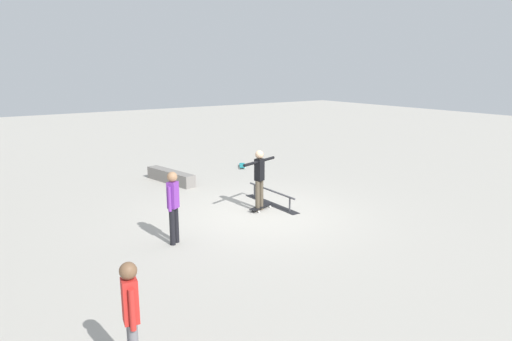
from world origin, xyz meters
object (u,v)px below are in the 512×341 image
Objects in this scene: bystander_purple_shirt at (173,204)px; loose_skateboard_teal at (242,165)px; bystander_red_shirt at (131,315)px; grind_rail at (271,198)px; skate_ledge at (171,177)px; skater_main at (259,176)px; skateboard_main at (261,207)px.

bystander_purple_shirt is 7.67m from loose_skateboard_teal.
bystander_purple_shirt is at bearing 159.78° from bystander_red_shirt.
grind_rail is 3.97m from skate_ledge.
skate_ledge is 3.21m from loose_skateboard_teal.
skate_ledge is 1.44× the size of bystander_red_shirt.
grind_rail is 1.01× the size of skate_ledge.
skate_ledge is 5.39m from bystander_purple_shirt.
skate_ledge is at bearing -99.91° from skater_main.
grind_rail is 0.56m from skateboard_main.
skater_main is 2.01× the size of loose_skateboard_teal.
skate_ledge reaches higher than loose_skateboard_teal.
skater_main is at bearing -170.87° from skate_ledge.
grind_rail is 1.46× the size of bystander_red_shirt.
grind_rail reaches higher than skate_ledge.
bystander_purple_shirt reaches higher than loose_skateboard_teal.
skater_main reaches higher than grind_rail.
bystander_purple_shirt is at bearing -1.84° from skater_main.
grind_rail is at bearing -174.44° from skater_main.
bystander_red_shirt is 0.96× the size of bystander_purple_shirt.
loose_skateboard_teal is at bearing -137.28° from skater_main.
grind_rail is 1.37× the size of skater_main.
skater_main is 2.91m from bystander_purple_shirt.
skater_main is at bearing -176.85° from loose_skateboard_teal.
grind_rail is 3.61m from bystander_purple_shirt.
skater_main reaches higher than bystander_red_shirt.
skateboard_main is 6.89m from bystander_red_shirt.
bystander_red_shirt is 11.89m from loose_skateboard_teal.
skate_ledge is at bearing 18.33° from grind_rail.
bystander_red_shirt is at bearing 131.01° from grind_rail.
grind_rail is 4.79m from loose_skateboard_teal.
skateboard_main is at bearing -172.21° from skater_main.
skateboard_main is (-4.00, -0.73, -0.12)m from skate_ledge.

